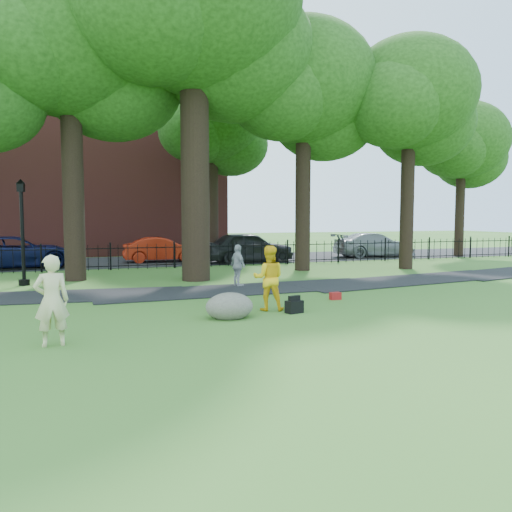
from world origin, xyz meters
name	(u,v)px	position (x,y,z in m)	size (l,w,h in m)	color
ground	(253,312)	(0.00, 0.00, 0.00)	(120.00, 120.00, 0.00)	#356724
footpath	(244,290)	(1.00, 3.90, 0.00)	(36.00, 2.60, 0.03)	black
street	(162,261)	(0.00, 16.00, 0.00)	(80.00, 7.00, 0.02)	black
iron_fence	(174,256)	(0.00, 12.00, 0.60)	(44.00, 0.04, 1.20)	black
brick_building	(84,165)	(-4.00, 24.00, 6.00)	(18.00, 8.00, 12.00)	maroon
big_tree	(196,16)	(0.13, 7.09, 10.14)	(10.08, 8.61, 14.37)	black
tree_row	(199,79)	(0.52, 8.40, 8.15)	(26.82, 7.96, 12.42)	black
woman	(52,301)	(-4.77, -1.95, 0.89)	(0.65, 0.43, 1.79)	beige
man	(269,278)	(0.50, 0.14, 0.87)	(0.85, 0.66, 1.74)	yellow
pedestrian	(238,266)	(1.03, 4.72, 0.76)	(0.89, 0.37, 1.52)	#A0A1A5
boulder	(229,304)	(-0.78, -0.52, 0.35)	(1.20, 0.90, 0.70)	slate
lamppost	(22,234)	(-6.26, 7.63, 1.89)	(0.38, 0.38, 3.86)	black
backpack	(294,307)	(1.00, -0.43, 0.16)	(0.44, 0.27, 0.33)	black
red_bag	(335,296)	(3.01, 1.09, 0.11)	(0.32, 0.20, 0.22)	maroon
red_sedan	(162,250)	(-0.11, 15.32, 0.69)	(1.46, 4.20, 1.38)	#9C1D0C
navy_van	(16,253)	(-7.25, 14.10, 0.78)	(2.59, 5.62, 1.56)	#0B113B
grey_car	(248,247)	(4.30, 13.52, 0.84)	(1.99, 4.95, 1.69)	black
silver_car	(374,245)	(12.86, 14.49, 0.75)	(2.09, 5.15, 1.49)	gray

